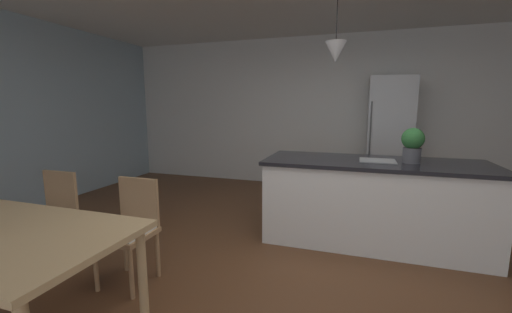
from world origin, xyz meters
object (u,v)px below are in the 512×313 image
object	(u,v)px
chair_far_left	(50,216)
refrigerator	(389,138)
potted_plant_on_island	(413,144)
chair_far_right	(130,227)
kitchen_island	(372,201)

from	to	relation	value
chair_far_left	refrigerator	xyz separation A→B (m)	(3.13, 3.42, 0.49)
chair_far_left	potted_plant_on_island	bearing A→B (deg)	24.65
chair_far_left	potted_plant_on_island	distance (m)	3.57
chair_far_right	chair_far_left	distance (m)	0.89
chair_far_right	potted_plant_on_island	size ratio (longest dim) A/B	2.43
chair_far_left	refrigerator	world-z (taller)	refrigerator
chair_far_left	refrigerator	distance (m)	4.66
chair_far_right	refrigerator	distance (m)	4.12
chair_far_right	kitchen_island	bearing A→B (deg)	36.89
refrigerator	kitchen_island	bearing A→B (deg)	-98.43
chair_far_right	kitchen_island	xyz separation A→B (m)	(1.95, 1.46, -0.01)
chair_far_left	potted_plant_on_island	xyz separation A→B (m)	(3.19, 1.46, 0.62)
refrigerator	chair_far_left	bearing A→B (deg)	-132.46
chair_far_right	chair_far_left	size ratio (longest dim) A/B	1.00
chair_far_right	chair_far_left	xyz separation A→B (m)	(-0.89, 0.00, 0.00)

